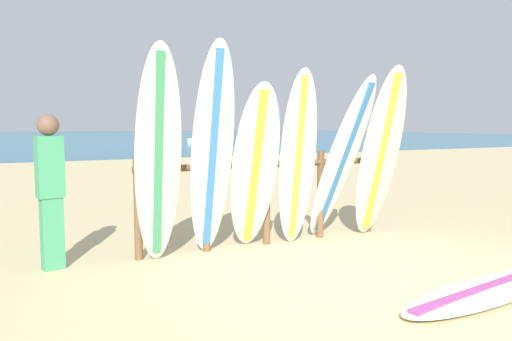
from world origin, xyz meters
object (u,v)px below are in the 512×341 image
(surfboard_leaning_center_left, at_px, (255,169))
(small_boat_offshore, at_px, (206,140))
(surfboard_lying_on_sand, at_px, (488,289))
(surfboard_leaning_center, at_px, (298,159))
(surfboard_rack, at_px, (267,188))
(surfboard_leaning_center_right, at_px, (342,160))
(beachgoer_standing, at_px, (50,185))
(surfboard_leaning_far_left, at_px, (158,157))
(surfboard_leaning_right, at_px, (380,154))
(surfboard_leaning_left, at_px, (212,152))

(surfboard_leaning_center_left, height_order, small_boat_offshore, surfboard_leaning_center_left)
(surfboard_leaning_center_left, xyz_separation_m, surfboard_lying_on_sand, (1.25, -2.22, -0.96))
(surfboard_leaning_center, bearing_deg, surfboard_rack, 135.16)
(surfboard_leaning_center_right, bearing_deg, beachgoer_standing, 174.09)
(surfboard_leaning_center_left, relative_size, surfboard_leaning_center, 0.91)
(surfboard_leaning_far_left, relative_size, small_boat_offshore, 0.84)
(surfboard_leaning_right, relative_size, surfboard_lying_on_sand, 0.94)
(surfboard_leaning_center, height_order, surfboard_leaning_center_right, surfboard_leaning_center)
(surfboard_leaning_far_left, distance_m, surfboard_lying_on_sand, 3.45)
(surfboard_leaning_right, relative_size, small_boat_offshore, 0.80)
(surfboard_leaning_far_left, distance_m, surfboard_leaning_center_right, 2.41)
(surfboard_leaning_left, distance_m, surfboard_leaning_center_right, 1.79)
(surfboard_leaning_left, height_order, surfboard_leaning_center_left, surfboard_leaning_left)
(surfboard_leaning_left, distance_m, surfboard_leaning_center_left, 0.58)
(small_boat_offshore, bearing_deg, surfboard_rack, -109.71)
(surfboard_rack, distance_m, surfboard_leaning_center_left, 0.53)
(surfboard_leaning_center, bearing_deg, small_boat_offshore, 70.92)
(surfboard_leaning_left, relative_size, surfboard_leaning_center_right, 1.14)
(surfboard_leaning_center_right, relative_size, small_boat_offshore, 0.75)
(surfboard_leaning_right, bearing_deg, small_boat_offshore, 72.98)
(surfboard_leaning_left, xyz_separation_m, surfboard_lying_on_sand, (1.78, -2.22, -1.17))
(surfboard_rack, relative_size, beachgoer_standing, 2.07)
(surfboard_leaning_center, relative_size, beachgoer_standing, 1.35)
(surfboard_leaning_center_right, xyz_separation_m, surfboard_leaning_right, (0.54, -0.11, 0.06))
(surfboard_leaning_center_left, bearing_deg, surfboard_leaning_far_left, -178.90)
(surfboard_leaning_far_left, xyz_separation_m, surfboard_leaning_right, (2.95, -0.08, -0.05))
(surfboard_leaning_left, bearing_deg, surfboard_lying_on_sand, -51.18)
(surfboard_leaning_center_left, xyz_separation_m, surfboard_leaning_center, (0.61, 0.03, 0.10))
(surfboard_leaning_center_right, xyz_separation_m, surfboard_lying_on_sand, (-0.00, -2.22, -1.03))
(surfboard_leaning_left, bearing_deg, beachgoer_standing, 167.64)
(small_boat_offshore, bearing_deg, surfboard_leaning_center_right, -107.99)
(surfboard_leaning_left, xyz_separation_m, small_boat_offshore, (11.79, 30.81, -0.95))
(surfboard_leaning_center_right, height_order, surfboard_lying_on_sand, surfboard_leaning_center_right)
(surfboard_leaning_far_left, height_order, surfboard_leaning_center_left, surfboard_leaning_far_left)
(surfboard_rack, relative_size, surfboard_leaning_far_left, 1.43)
(surfboard_lying_on_sand, distance_m, small_boat_offshore, 34.51)
(surfboard_leaning_center_left, bearing_deg, surfboard_leaning_left, -179.45)
(surfboard_rack, distance_m, surfboard_leaning_right, 1.58)
(surfboard_leaning_center_left, distance_m, surfboard_leaning_center_right, 1.25)
(surfboard_lying_on_sand, bearing_deg, surfboard_leaning_center_right, 89.95)
(surfboard_lying_on_sand, relative_size, small_boat_offshore, 0.85)
(surfboard_leaning_far_left, xyz_separation_m, surfboard_leaning_center, (1.76, 0.05, -0.08))
(surfboard_leaning_center_right, height_order, small_boat_offshore, surfboard_leaning_center_right)
(surfboard_lying_on_sand, relative_size, beachgoer_standing, 1.48)
(surfboard_rack, xyz_separation_m, surfboard_lying_on_sand, (0.92, -2.53, -0.68))
(beachgoer_standing, bearing_deg, surfboard_lying_on_sand, -36.84)
(surfboard_leaning_left, distance_m, surfboard_lying_on_sand, 3.08)
(surfboard_leaning_center_left, bearing_deg, beachgoer_standing, 170.72)
(surfboard_leaning_left, relative_size, surfboard_leaning_center_left, 1.21)
(surfboard_lying_on_sand, height_order, beachgoer_standing, beachgoer_standing)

